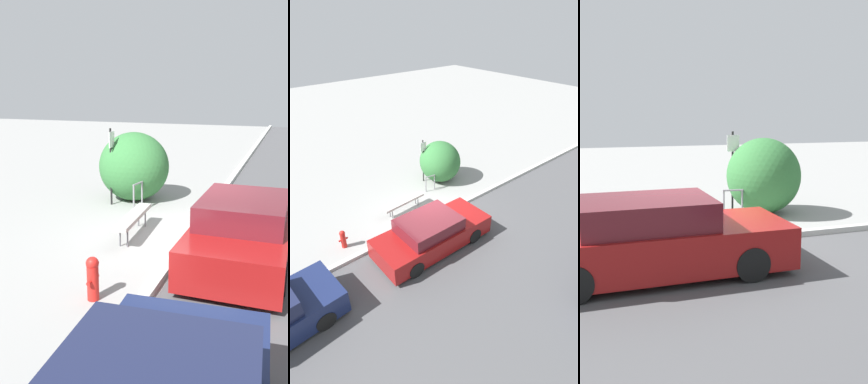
# 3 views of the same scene
# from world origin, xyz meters

# --- Properties ---
(ground_plane) EXTENTS (60.00, 60.00, 0.00)m
(ground_plane) POSITION_xyz_m (0.00, 0.00, 0.00)
(ground_plane) COLOR gray
(curb) EXTENTS (60.00, 0.20, 0.13)m
(curb) POSITION_xyz_m (0.00, 0.00, 0.07)
(curb) COLOR #B7B7B2
(curb) RESTS_ON ground_plane
(bench) EXTENTS (2.14, 0.47, 0.53)m
(bench) POSITION_xyz_m (-0.37, 1.32, 0.47)
(bench) COLOR #515156
(bench) RESTS_ON ground_plane
(bike_rack) EXTENTS (0.55, 0.13, 0.83)m
(bike_rack) POSITION_xyz_m (1.68, 1.96, 0.50)
(bike_rack) COLOR gray
(bike_rack) RESTS_ON ground_plane
(sign_post) EXTENTS (0.36, 0.08, 2.30)m
(sign_post) POSITION_xyz_m (2.02, 2.93, 1.38)
(sign_post) COLOR black
(sign_post) RESTS_ON ground_plane
(fire_hydrant) EXTENTS (0.36, 0.22, 0.77)m
(fire_hydrant) POSITION_xyz_m (-3.54, 0.83, 0.41)
(fire_hydrant) COLOR red
(fire_hydrant) RESTS_ON ground_plane
(shrub_hedge) EXTENTS (2.08, 2.19, 2.13)m
(shrub_hedge) POSITION_xyz_m (2.79, 2.50, 1.06)
(shrub_hedge) COLOR #337038
(shrub_hedge) RESTS_ON ground_plane
(parked_car_near) EXTENTS (4.57, 1.91, 1.36)m
(parked_car_near) POSITION_xyz_m (-0.94, -1.31, 0.63)
(parked_car_near) COLOR black
(parked_car_near) RESTS_ON ground_plane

